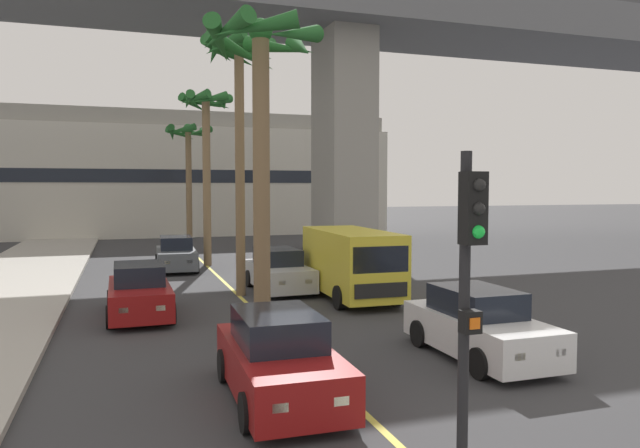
{
  "coord_description": "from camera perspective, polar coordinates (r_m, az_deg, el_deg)",
  "views": [
    {
      "loc": [
        -3.8,
        2.59,
        3.81
      ],
      "look_at": [
        0.0,
        14.0,
        3.07
      ],
      "focal_mm": 33.18,
      "sensor_mm": 36.0,
      "label": 1
    }
  ],
  "objects": [
    {
      "name": "lane_stripe_center",
      "position": [
        22.08,
        -8.27,
        -6.45
      ],
      "size": [
        0.14,
        56.0,
        0.01
      ],
      "primitive_type": "cube",
      "color": "#DBCC4C",
      "rests_on": "ground"
    },
    {
      "name": "bridge_overpass",
      "position": [
        36.1,
        -10.96,
        19.77
      ],
      "size": [
        79.25,
        8.0,
        17.49
      ],
      "color": "slate",
      "rests_on": "ground"
    },
    {
      "name": "pier_building_backdrop",
      "position": [
        50.14,
        -14.1,
        4.55
      ],
      "size": [
        35.07,
        8.04,
        9.73
      ],
      "color": "beige",
      "rests_on": "ground"
    },
    {
      "name": "car_queue_front",
      "position": [
        13.87,
        15.05,
        -9.48
      ],
      "size": [
        1.84,
        4.1,
        1.56
      ],
      "color": "white",
      "rests_on": "ground"
    },
    {
      "name": "car_queue_second",
      "position": [
        21.95,
        -4.02,
        -4.58
      ],
      "size": [
        1.92,
        4.14,
        1.56
      ],
      "color": "#B7BABF",
      "rests_on": "ground"
    },
    {
      "name": "car_queue_third",
      "position": [
        28.1,
        -13.7,
        -2.9
      ],
      "size": [
        1.95,
        4.16,
        1.56
      ],
      "color": "#4C5156",
      "rests_on": "ground"
    },
    {
      "name": "car_queue_fourth",
      "position": [
        18.33,
        -17.03,
        -6.34
      ],
      "size": [
        1.87,
        4.12,
        1.56
      ],
      "color": "maroon",
      "rests_on": "ground"
    },
    {
      "name": "car_queue_fifth",
      "position": [
        10.95,
        -3.98,
        -12.9
      ],
      "size": [
        1.9,
        4.13,
        1.56
      ],
      "color": "maroon",
      "rests_on": "ground"
    },
    {
      "name": "delivery_van",
      "position": [
        20.24,
        3.04,
        -3.66
      ],
      "size": [
        2.25,
        5.29,
        2.36
      ],
      "color": "yellow",
      "rests_on": "ground"
    },
    {
      "name": "traffic_light_median_near",
      "position": [
        6.49,
        14.09,
        -6.34
      ],
      "size": [
        0.24,
        0.37,
        4.2
      ],
      "color": "black",
      "rests_on": "ground"
    },
    {
      "name": "palm_tree_near_median",
      "position": [
        15.15,
        -5.78,
        12.93
      ],
      "size": [
        3.13,
        3.22,
        8.0
      ],
      "color": "brown",
      "rests_on": "ground"
    },
    {
      "name": "palm_tree_mid_median",
      "position": [
        38.19,
        -12.54,
        7.08
      ],
      "size": [
        3.03,
        3.13,
        7.8
      ],
      "color": "brown",
      "rests_on": "ground"
    },
    {
      "name": "palm_tree_far_median",
      "position": [
        21.25,
        -7.82,
        13.54
      ],
      "size": [
        2.7,
        2.68,
        9.16
      ],
      "color": "brown",
      "rests_on": "ground"
    },
    {
      "name": "palm_tree_farthest_median",
      "position": [
        29.55,
        -10.9,
        9.27
      ],
      "size": [
        2.74,
        2.73,
        8.5
      ],
      "color": "brown",
      "rests_on": "ground"
    }
  ]
}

